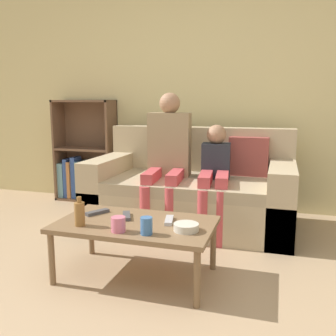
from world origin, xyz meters
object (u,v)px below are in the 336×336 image
Objects in this scene: bookshelf at (86,164)px; bottle at (80,213)px; person_child at (215,171)px; cup_near at (118,224)px; tv_remote_2 at (97,212)px; cup_far at (146,226)px; snack_bowl at (186,227)px; tv_remote_1 at (127,216)px; tv_remote_0 at (169,220)px; couch at (192,193)px; coffee_table at (136,227)px; person_adult at (168,151)px.

bottle is at bearing -61.85° from bookshelf.
person_child reaches higher than cup_near.
bookshelf is 6.75× the size of tv_remote_2.
cup_far is at bearing 1.45° from cup_near.
bookshelf reaches higher than cup_near.
snack_bowl is at bearing 18.72° from cup_near.
cup_near is at bearing -56.07° from bookshelf.
tv_remote_1 is (1.20, -1.61, -0.04)m from bookshelf.
person_child reaches higher than tv_remote_0.
tv_remote_0 is 1.03× the size of tv_remote_2.
couch reaches higher than snack_bowl.
tv_remote_1 is (-0.24, 0.27, -0.04)m from cup_far.
couch is 10.45× the size of tv_remote_1.
couch reaches higher than tv_remote_0.
bottle is (-0.66, -0.10, 0.06)m from snack_bowl.
cup_near is at bearing -99.31° from coffee_table.
person_child is at bearing -13.04° from person_adult.
coffee_table is at bearing 28.00° from bottle.
person_child is 1.35m from bottle.
bottle is at bearing -104.16° from person_adult.
tv_remote_0 is 0.57m from bottle.
bottle is at bearing -106.99° from couch.
tv_remote_2 is at bearing -111.38° from couch.
person_child is 5.29× the size of tv_remote_0.
cup_far is (0.14, -0.19, 0.09)m from coffee_table.
person_child reaches higher than coffee_table.
person_adult is at bearing 93.58° from cup_near.
bookshelf is 6.22× the size of bottle.
tv_remote_2 is (-0.21, -0.99, -0.32)m from person_adult.
tv_remote_1 is (-0.09, 0.08, 0.05)m from coffee_table.
bottle reaches higher than tv_remote_2.
person_adult is 1.28m from bottle.
bottle is (0.01, -0.26, 0.07)m from tv_remote_2.
bookshelf is 11.17× the size of cup_far.
cup_near is (-0.03, -0.19, 0.08)m from coffee_table.
cup_near is at bearing -14.65° from tv_remote_2.
person_adult is 1.05m from tv_remote_1.
tv_remote_2 is at bearing 93.10° from bottle.
bookshelf reaches higher than coffee_table.
coffee_table is 9.73× the size of cup_far.
person_adult is (1.18, -0.60, 0.28)m from bookshelf.
tv_remote_1 and tv_remote_2 have the same top height.
cup_near is (-0.36, -1.22, -0.13)m from person_child.
couch is 1.12m from tv_remote_1.
bottle is (0.99, -1.85, 0.03)m from bookshelf.
cup_far reaches higher than tv_remote_2.
bookshelf reaches higher than tv_remote_1.
bottle is at bearing -152.00° from coffee_table.
couch is 1.49m from bookshelf.
person_adult is at bearing 94.98° from tv_remote_0.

